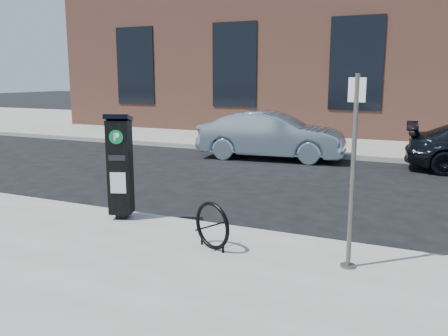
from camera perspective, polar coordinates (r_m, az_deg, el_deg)
The scene contains 9 objects.
ground at distance 7.77m, azimuth -0.07°, elevation -7.94°, with size 120.00×120.00×0.00m, color black.
sidewalk_far at distance 21.05m, azimuth 16.09°, elevation 3.85°, with size 60.00×12.00×0.15m, color gray.
curb_near at distance 7.73m, azimuth -0.14°, elevation -7.46°, with size 60.00×0.12×0.16m, color #9E9B93.
curb_far at distance 15.21m, azimuth 12.65°, elevation 1.44°, with size 60.00×0.12×0.16m, color #9E9B93.
building at distance 23.93m, azimuth 17.75°, elevation 14.34°, with size 28.00×10.05×8.25m.
parking_kiosk at distance 8.08m, azimuth -12.40°, elevation 0.31°, with size 0.51×0.48×1.77m.
sign_pole at distance 5.97m, azimuth 15.22°, elevation -0.75°, with size 0.21×0.19×2.40m.
bike_rack at distance 6.61m, azimuth -1.44°, elevation -6.97°, with size 0.65×0.31×0.68m.
car_silver at distance 14.73m, azimuth 5.72°, elevation 3.93°, with size 1.55×4.45×1.47m, color #88A0AE.
Camera 1 is at (3.07, -6.68, 2.51)m, focal length 38.00 mm.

